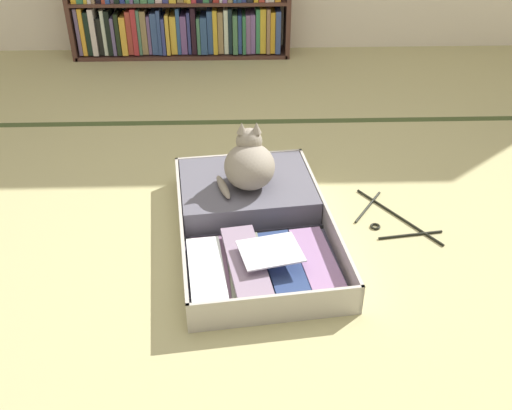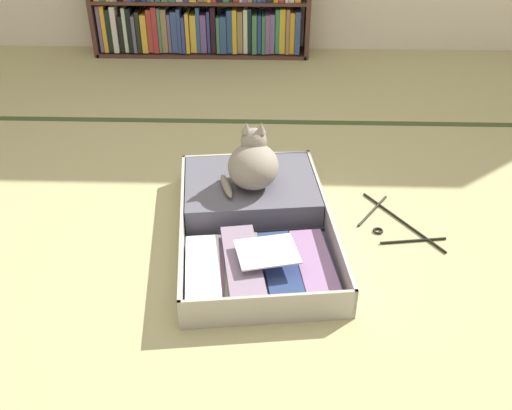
% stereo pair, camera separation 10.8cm
% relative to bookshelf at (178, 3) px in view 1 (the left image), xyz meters
% --- Properties ---
extents(ground_plane, '(10.00, 10.00, 0.00)m').
position_rel_bookshelf_xyz_m(ground_plane, '(0.41, -2.27, -0.35)').
color(ground_plane, tan).
extents(tatami_border, '(4.80, 0.05, 0.00)m').
position_rel_bookshelf_xyz_m(tatami_border, '(0.41, -1.09, -0.35)').
color(tatami_border, '#3F4E27').
rests_on(tatami_border, ground_plane).
extents(bookshelf, '(1.46, 0.23, 0.73)m').
position_rel_bookshelf_xyz_m(bookshelf, '(0.00, 0.00, 0.00)').
color(bookshelf, '#503128').
rests_on(bookshelf, ground_plane).
extents(open_suitcase, '(0.68, 1.00, 0.12)m').
position_rel_bookshelf_xyz_m(open_suitcase, '(0.43, -2.04, -0.30)').
color(open_suitcase, '#B8B2A8').
rests_on(open_suitcase, ground_plane).
extents(black_cat, '(0.25, 0.25, 0.25)m').
position_rel_bookshelf_xyz_m(black_cat, '(0.43, -1.91, -0.14)').
color(black_cat, gray).
rests_on(black_cat, open_suitcase).
extents(clothes_hanger, '(0.33, 0.41, 0.01)m').
position_rel_bookshelf_xyz_m(clothes_hanger, '(1.00, -2.02, -0.34)').
color(clothes_hanger, black).
rests_on(clothes_hanger, ground_plane).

